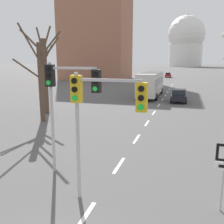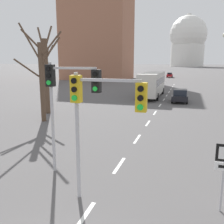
# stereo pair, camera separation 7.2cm
# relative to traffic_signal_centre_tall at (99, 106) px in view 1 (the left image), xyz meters

# --- Properties ---
(lane_stripe_0) EXTENTS (0.16, 2.00, 0.01)m
(lane_stripe_0) POSITION_rel_traffic_signal_centre_tall_xyz_m (-0.14, -1.22, -3.59)
(lane_stripe_0) COLOR silver
(lane_stripe_0) RESTS_ON ground_plane
(lane_stripe_1) EXTENTS (0.16, 2.00, 0.01)m
(lane_stripe_1) POSITION_rel_traffic_signal_centre_tall_xyz_m (-0.14, 3.28, -3.59)
(lane_stripe_1) COLOR silver
(lane_stripe_1) RESTS_ON ground_plane
(lane_stripe_2) EXTENTS (0.16, 2.00, 0.01)m
(lane_stripe_2) POSITION_rel_traffic_signal_centre_tall_xyz_m (-0.14, 7.78, -3.59)
(lane_stripe_2) COLOR silver
(lane_stripe_2) RESTS_ON ground_plane
(lane_stripe_3) EXTENTS (0.16, 2.00, 0.01)m
(lane_stripe_3) POSITION_rel_traffic_signal_centre_tall_xyz_m (-0.14, 12.28, -3.59)
(lane_stripe_3) COLOR silver
(lane_stripe_3) RESTS_ON ground_plane
(lane_stripe_4) EXTENTS (0.16, 2.00, 0.01)m
(lane_stripe_4) POSITION_rel_traffic_signal_centre_tall_xyz_m (-0.14, 16.78, -3.59)
(lane_stripe_4) COLOR silver
(lane_stripe_4) RESTS_ON ground_plane
(lane_stripe_5) EXTENTS (0.16, 2.00, 0.01)m
(lane_stripe_5) POSITION_rel_traffic_signal_centre_tall_xyz_m (-0.14, 21.28, -3.59)
(lane_stripe_5) COLOR silver
(lane_stripe_5) RESTS_ON ground_plane
(lane_stripe_6) EXTENTS (0.16, 2.00, 0.01)m
(lane_stripe_6) POSITION_rel_traffic_signal_centre_tall_xyz_m (-0.14, 25.78, -3.59)
(lane_stripe_6) COLOR silver
(lane_stripe_6) RESTS_ON ground_plane
(lane_stripe_7) EXTENTS (0.16, 2.00, 0.01)m
(lane_stripe_7) POSITION_rel_traffic_signal_centre_tall_xyz_m (-0.14, 30.28, -3.59)
(lane_stripe_7) COLOR silver
(lane_stripe_7) RESTS_ON ground_plane
(lane_stripe_8) EXTENTS (0.16, 2.00, 0.01)m
(lane_stripe_8) POSITION_rel_traffic_signal_centre_tall_xyz_m (-0.14, 34.78, -3.59)
(lane_stripe_8) COLOR silver
(lane_stripe_8) RESTS_ON ground_plane
(lane_stripe_9) EXTENTS (0.16, 2.00, 0.01)m
(lane_stripe_9) POSITION_rel_traffic_signal_centre_tall_xyz_m (-0.14, 39.28, -3.59)
(lane_stripe_9) COLOR silver
(lane_stripe_9) RESTS_ON ground_plane
(lane_stripe_10) EXTENTS (0.16, 2.00, 0.01)m
(lane_stripe_10) POSITION_rel_traffic_signal_centre_tall_xyz_m (-0.14, 43.78, -3.59)
(lane_stripe_10) COLOR silver
(lane_stripe_10) RESTS_ON ground_plane
(lane_stripe_11) EXTENTS (0.16, 2.00, 0.01)m
(lane_stripe_11) POSITION_rel_traffic_signal_centre_tall_xyz_m (-0.14, 48.28, -3.59)
(lane_stripe_11) COLOR silver
(lane_stripe_11) RESTS_ON ground_plane
(traffic_signal_centre_tall) EXTENTS (2.68, 0.34, 4.73)m
(traffic_signal_centre_tall) POSITION_rel_traffic_signal_centre_tall_xyz_m (0.00, 0.00, 0.00)
(traffic_signal_centre_tall) COLOR #B2B2B7
(traffic_signal_centre_tall) RESTS_ON ground_plane
(traffic_signal_near_left) EXTENTS (2.52, 0.34, 5.06)m
(traffic_signal_near_left) POSITION_rel_traffic_signal_centre_tall_xyz_m (-2.15, 1.80, 0.26)
(traffic_signal_near_left) COLOR #B2B2B7
(traffic_signal_near_left) RESTS_ON ground_plane
(route_sign_post) EXTENTS (0.60, 0.08, 2.48)m
(route_sign_post) POSITION_rel_traffic_signal_centre_tall_xyz_m (4.23, 0.57, -1.90)
(route_sign_post) COLOR #B2B2B7
(route_sign_post) RESTS_ON ground_plane
(sedan_near_left) EXTENTS (1.83, 4.25, 1.51)m
(sedan_near_left) POSITION_rel_traffic_signal_centre_tall_xyz_m (-2.45, 37.75, -2.82)
(sedan_near_left) COLOR #B7B7BC
(sedan_near_left) RESTS_ON ground_plane
(sedan_near_right) EXTENTS (1.95, 4.03, 1.65)m
(sedan_near_right) POSITION_rel_traffic_signal_centre_tall_xyz_m (2.01, 24.30, -2.77)
(sedan_near_right) COLOR black
(sedan_near_right) RESTS_ON ground_plane
(sedan_mid_centre) EXTENTS (1.74, 4.41, 1.55)m
(sedan_mid_centre) POSITION_rel_traffic_signal_centre_tall_xyz_m (-2.96, 73.62, -2.79)
(sedan_mid_centre) COLOR maroon
(sedan_mid_centre) RESTS_ON ground_plane
(city_bus) EXTENTS (2.66, 10.80, 3.48)m
(city_bus) POSITION_rel_traffic_signal_centre_tall_xyz_m (-2.09, 28.12, -1.55)
(city_bus) COLOR beige
(city_bus) RESTS_ON ground_plane
(bare_tree_left_near) EXTENTS (4.19, 1.91, 8.06)m
(bare_tree_left_near) POSITION_rel_traffic_signal_centre_tall_xyz_m (-8.87, 10.35, 0.14)
(bare_tree_left_near) COLOR brown
(bare_tree_left_near) RESTS_ON ground_plane
(bare_tree_left_far) EXTENTS (3.12, 3.21, 8.57)m
(bare_tree_left_far) POSITION_rel_traffic_signal_centre_tall_xyz_m (-10.40, 13.54, 0.60)
(bare_tree_left_far) COLOR brown
(bare_tree_left_far) RESTS_ON ground_plane
(capitol_dome) EXTENTS (33.80, 33.80, 47.74)m
(capitol_dome) POSITION_rel_traffic_signal_centre_tall_xyz_m (-0.14, 243.27, 19.66)
(capitol_dome) COLOR silver
(capitol_dome) RESTS_ON ground_plane
(apartment_block_left) EXTENTS (18.00, 14.00, 28.37)m
(apartment_block_left) POSITION_rel_traffic_signal_centre_tall_xyz_m (-22.44, 60.99, 10.59)
(apartment_block_left) COLOR #9E664C
(apartment_block_left) RESTS_ON ground_plane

